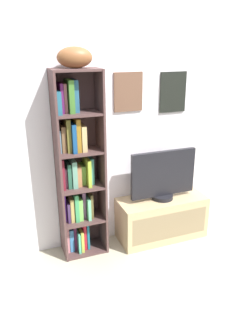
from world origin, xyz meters
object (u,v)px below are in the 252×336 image
at_px(football, 75,57).
at_px(television, 163,176).
at_px(bookshelf, 77,171).
at_px(tv_stand, 162,217).

xyz_separation_m(football, television, (0.83, -0.05, -1.14)).
distance_m(football, television, 1.41).
bearing_deg(bookshelf, tv_stand, -5.68).
distance_m(bookshelf, football, 0.99).
bearing_deg(football, television, -3.71).
bearing_deg(football, bookshelf, 135.21).
relative_size(bookshelf, tv_stand, 1.91).
relative_size(bookshelf, television, 2.54).
distance_m(tv_stand, television, 0.47).
relative_size(tv_stand, television, 1.33).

